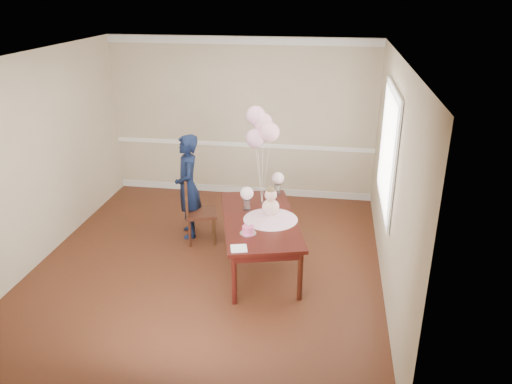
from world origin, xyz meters
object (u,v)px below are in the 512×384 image
(birthday_cake, at_px, (248,229))
(woman, at_px, (188,187))
(dining_chair_seat, at_px, (201,213))
(dining_table_top, at_px, (259,220))

(birthday_cake, bearing_deg, woman, 132.90)
(birthday_cake, relative_size, dining_chair_seat, 0.32)
(dining_table_top, distance_m, birthday_cake, 0.46)
(dining_table_top, bearing_deg, dining_chair_seat, 134.12)
(dining_table_top, height_order, woman, woman)
(woman, bearing_deg, dining_chair_seat, 33.81)
(birthday_cake, bearing_deg, dining_chair_seat, 130.50)
(dining_table_top, height_order, dining_chair_seat, dining_table_top)
(birthday_cake, height_order, woman, woman)
(dining_chair_seat, relative_size, woman, 0.28)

